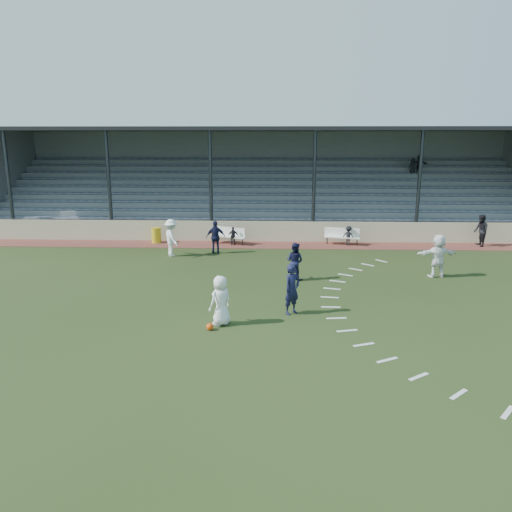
# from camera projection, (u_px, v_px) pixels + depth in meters

# --- Properties ---
(ground) EXTENTS (90.00, 90.00, 0.00)m
(ground) POSITION_uv_depth(u_px,v_px,m) (253.00, 306.00, 18.39)
(ground) COLOR #223214
(ground) RESTS_ON ground
(cinder_track) EXTENTS (34.00, 2.00, 0.02)m
(cinder_track) POSITION_uv_depth(u_px,v_px,m) (261.00, 245.00, 28.58)
(cinder_track) COLOR brown
(cinder_track) RESTS_ON ground
(retaining_wall) EXTENTS (34.00, 0.18, 1.20)m
(retaining_wall) POSITION_uv_depth(u_px,v_px,m) (262.00, 231.00, 29.46)
(retaining_wall) COLOR beige
(retaining_wall) RESTS_ON ground
(bench_left) EXTENTS (1.99, 1.24, 0.95)m
(bench_left) POSITION_uv_depth(u_px,v_px,m) (229.00, 234.00, 28.75)
(bench_left) COLOR white
(bench_left) RESTS_ON cinder_track
(bench_right) EXTENTS (2.04, 0.89, 0.95)m
(bench_right) POSITION_uv_depth(u_px,v_px,m) (342.00, 235.00, 28.56)
(bench_right) COLOR white
(bench_right) RESTS_ON cinder_track
(trash_bin) EXTENTS (0.55, 0.55, 0.88)m
(trash_bin) POSITION_uv_depth(u_px,v_px,m) (156.00, 235.00, 29.04)
(trash_bin) COLOR gold
(trash_bin) RESTS_ON cinder_track
(football) EXTENTS (0.23, 0.23, 0.23)m
(football) POSITION_uv_depth(u_px,v_px,m) (210.00, 327.00, 16.12)
(football) COLOR #EC460D
(football) RESTS_ON ground
(player_white_lead) EXTENTS (0.96, 0.95, 1.68)m
(player_white_lead) POSITION_uv_depth(u_px,v_px,m) (221.00, 301.00, 16.42)
(player_white_lead) COLOR white
(player_white_lead) RESTS_ON ground
(player_navy_lead) EXTENTS (0.77, 0.76, 1.79)m
(player_navy_lead) POSITION_uv_depth(u_px,v_px,m) (292.00, 289.00, 17.42)
(player_navy_lead) COLOR #131534
(player_navy_lead) RESTS_ON ground
(player_navy_mid) EXTENTS (1.00, 0.94, 1.64)m
(player_navy_mid) POSITION_uv_depth(u_px,v_px,m) (295.00, 261.00, 21.61)
(player_navy_mid) COLOR #131534
(player_navy_mid) RESTS_ON ground
(player_white_wing) EXTENTS (1.27, 1.44, 1.93)m
(player_white_wing) POSITION_uv_depth(u_px,v_px,m) (172.00, 238.00, 25.79)
(player_white_wing) COLOR white
(player_white_wing) RESTS_ON ground
(player_navy_wing) EXTENTS (1.08, 0.59, 1.74)m
(player_navy_wing) POSITION_uv_depth(u_px,v_px,m) (216.00, 237.00, 26.44)
(player_navy_wing) COLOR #131534
(player_navy_wing) RESTS_ON ground
(player_white_back) EXTENTS (1.85, 0.82, 1.93)m
(player_white_back) POSITION_uv_depth(u_px,v_px,m) (438.00, 256.00, 21.97)
(player_white_back) COLOR white
(player_white_back) RESTS_ON ground
(official) EXTENTS (0.69, 0.88, 1.79)m
(official) POSITION_uv_depth(u_px,v_px,m) (481.00, 231.00, 28.02)
(official) COLOR black
(official) RESTS_ON cinder_track
(sub_left_near) EXTENTS (0.39, 0.27, 1.01)m
(sub_left_near) POSITION_uv_depth(u_px,v_px,m) (214.00, 235.00, 28.73)
(sub_left_near) COLOR black
(sub_left_near) RESTS_ON cinder_track
(sub_left_far) EXTENTS (0.63, 0.30, 1.04)m
(sub_left_far) POSITION_uv_depth(u_px,v_px,m) (233.00, 236.00, 28.39)
(sub_left_far) COLOR black
(sub_left_far) RESTS_ON cinder_track
(sub_right) EXTENTS (0.81, 0.65, 1.10)m
(sub_right) POSITION_uv_depth(u_px,v_px,m) (348.00, 236.00, 28.33)
(sub_right) COLOR black
(sub_right) RESTS_ON cinder_track
(grandstand) EXTENTS (34.60, 9.00, 6.61)m
(grandstand) POSITION_uv_depth(u_px,v_px,m) (264.00, 195.00, 33.65)
(grandstand) COLOR gray
(grandstand) RESTS_ON ground
(penalty_arc) EXTENTS (3.89, 14.63, 0.01)m
(penalty_arc) POSITION_uv_depth(u_px,v_px,m) (366.00, 308.00, 18.23)
(penalty_arc) COLOR silver
(penalty_arc) RESTS_ON ground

